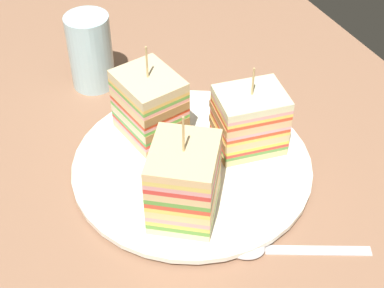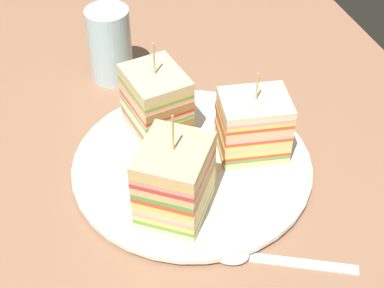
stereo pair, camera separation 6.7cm
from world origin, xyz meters
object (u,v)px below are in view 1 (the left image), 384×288
sandwich_wedge_1 (184,182)px  drinking_glass (91,56)px  sandwich_wedge_2 (249,120)px  spoon (266,248)px  plate (192,166)px  chip_pile (191,166)px  sandwich_wedge_0 (150,106)px

sandwich_wedge_1 → drinking_glass: sandwich_wedge_1 is taller
sandwich_wedge_2 → spoon: (-14.37, 5.54, -4.71)cm
sandwich_wedge_1 → spoon: 11.10cm
plate → chip_pile: bearing=153.3°
plate → drinking_glass: 22.79cm
plate → drinking_glass: drinking_glass is taller
sandwich_wedge_1 → plate: bearing=3.6°
spoon → drinking_glass: size_ratio=1.32×
sandwich_wedge_0 → spoon: (-21.35, -4.30, -5.08)cm
chip_pile → spoon: size_ratio=0.57×
sandwich_wedge_1 → chip_pile: 6.36cm
drinking_glass → sandwich_wedge_1: bearing=-177.5°
sandwich_wedge_2 → drinking_glass: 25.12cm
plate → chip_pile: size_ratio=3.54×
sandwich_wedge_1 → sandwich_wedge_2: 13.24cm
plate → sandwich_wedge_1: sandwich_wedge_1 is taller
sandwich_wedge_1 → spoon: bearing=-107.7°
plate → spoon: bearing=-172.0°
plate → sandwich_wedge_2: 8.71cm
plate → drinking_glass: bearing=13.3°
plate → spoon: plate is taller
sandwich_wedge_1 → spoon: size_ratio=0.94×
sandwich_wedge_1 → sandwich_wedge_2: sandwich_wedge_1 is taller
plate → sandwich_wedge_1: (-6.43, 3.93, 4.96)cm
chip_pile → sandwich_wedge_0: bearing=8.9°
sandwich_wedge_0 → chip_pile: 9.53cm
sandwich_wedge_0 → plate: bearing=7.2°
sandwich_wedge_1 → chip_pile: sandwich_wedge_1 is taller
sandwich_wedge_0 → sandwich_wedge_1: 13.69cm
sandwich_wedge_0 → chip_pile: size_ratio=1.57×
plate → sandwich_wedge_1: 9.02cm
sandwich_wedge_0 → drinking_glass: 15.00cm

